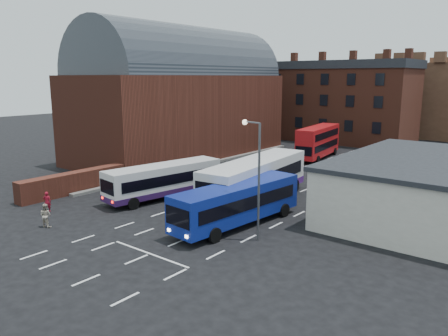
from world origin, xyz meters
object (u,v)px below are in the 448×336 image
Objects in this scene: bus_white_inbound at (256,177)px; bus_blue at (237,201)px; street_lamp at (256,169)px; pedestrian_beige at (46,215)px; bus_white_outbound at (164,178)px; pedestrian_red at (47,202)px; bus_red_double at (318,142)px.

bus_blue is at bearing 106.92° from bus_white_inbound.
street_lamp reaches higher than pedestrian_beige.
bus_white_inbound is 8.01× the size of pedestrian_beige.
bus_white_inbound is 1.75× the size of street_lamp.
bus_white_outbound reaches higher than pedestrian_red.
bus_white_outbound is 24.38m from bus_red_double.
bus_red_double reaches higher than pedestrian_red.
bus_white_outbound is 1.05× the size of bus_red_double.
bus_red_double is 29.18m from street_lamp.
bus_white_inbound is 5.83m from bus_blue.
street_lamp is (4.65, -6.80, 2.39)m from bus_white_inbound.
bus_red_double is at bearing -82.17° from bus_white_inbound.
bus_blue reaches higher than pedestrian_beige.
street_lamp is 4.58× the size of pedestrian_beige.
bus_blue reaches higher than pedestrian_red.
bus_blue is 12.83m from pedestrian_beige.
street_lamp is at bearing 118.81° from bus_white_inbound.
bus_white_outbound is 9.00m from bus_blue.
bus_white_outbound is at bearing -111.56° from pedestrian_beige.
pedestrian_beige is at bearing -150.81° from street_lamp.
bus_red_double is 6.54× the size of pedestrian_red.
bus_white_inbound is (6.61, 3.65, 0.38)m from bus_white_outbound.
bus_white_inbound reaches higher than pedestrian_beige.
bus_red_double reaches higher than bus_white_outbound.
bus_white_inbound is 15.91m from pedestrian_red.
street_lamp reaches higher than bus_white_outbound.
pedestrian_beige is at bearing 55.40° from bus_white_inbound.
bus_blue is 3.92m from street_lamp.
street_lamp is at bearing 155.16° from bus_blue.
pedestrian_beige is at bearing 77.93° from bus_red_double.
bus_blue is (8.83, -1.72, 0.03)m from bus_white_outbound.
street_lamp is at bearing 156.12° from pedestrian_red.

